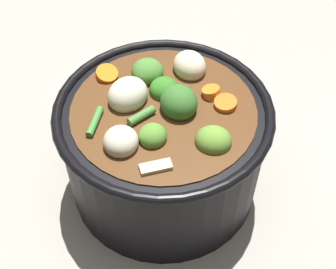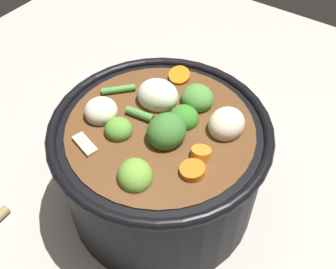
% 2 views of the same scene
% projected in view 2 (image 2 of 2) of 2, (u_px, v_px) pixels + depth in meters
% --- Properties ---
extents(ground_plane, '(1.10, 1.10, 0.00)m').
position_uv_depth(ground_plane, '(162.00, 197.00, 0.54)').
color(ground_plane, '#9E998E').
extents(cooking_pot, '(0.25, 0.25, 0.17)m').
position_uv_depth(cooking_pot, '(161.00, 162.00, 0.49)').
color(cooking_pot, black).
rests_on(cooking_pot, ground_plane).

